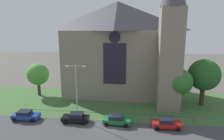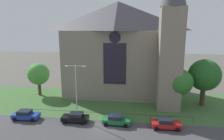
# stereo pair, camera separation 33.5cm
# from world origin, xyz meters

# --- Properties ---
(ground) EXTENTS (160.00, 160.00, 0.00)m
(ground) POSITION_xyz_m (0.00, 10.00, 0.00)
(ground) COLOR #56544C
(road_asphalt) EXTENTS (120.00, 8.00, 0.01)m
(road_asphalt) POSITION_xyz_m (0.00, -2.00, 0.00)
(road_asphalt) COLOR #424244
(road_asphalt) RESTS_ON ground
(grass_verge) EXTENTS (120.00, 20.00, 0.01)m
(grass_verge) POSITION_xyz_m (0.00, 8.00, 0.00)
(grass_verge) COLOR #3D6633
(grass_verge) RESTS_ON ground
(church_building) EXTENTS (23.20, 16.20, 26.00)m
(church_building) POSITION_xyz_m (1.14, 15.99, 10.27)
(church_building) COLOR gray
(church_building) RESTS_ON ground
(iron_railing) EXTENTS (26.25, 0.07, 1.13)m
(iron_railing) POSITION_xyz_m (0.37, 2.50, 0.96)
(iron_railing) COLOR black
(iron_railing) RESTS_ON ground
(tree_right_near) EXTENTS (4.64, 4.64, 7.41)m
(tree_right_near) POSITION_xyz_m (12.26, 8.29, 5.04)
(tree_right_near) COLOR #423021
(tree_right_near) RESTS_ON ground
(tree_right_far) EXTENTS (5.87, 5.87, 8.88)m
(tree_right_far) POSITION_xyz_m (17.13, 10.73, 5.89)
(tree_right_far) COLOR #423021
(tree_right_far) RESTS_ON ground
(tree_left_far) EXTENTS (4.66, 4.66, 7.06)m
(tree_left_far) POSITION_xyz_m (-16.49, 12.73, 4.69)
(tree_left_far) COLOR #423021
(tree_left_far) RESTS_ON ground
(streetlamp_near) EXTENTS (3.37, 0.26, 8.93)m
(streetlamp_near) POSITION_xyz_m (-4.94, 2.40, 5.62)
(streetlamp_near) COLOR #B2B2B7
(streetlamp_near) RESTS_ON ground
(parked_car_blue) EXTENTS (4.28, 2.18, 1.51)m
(parked_car_blue) POSITION_xyz_m (-13.08, 0.95, 0.74)
(parked_car_blue) COLOR #1E3899
(parked_car_blue) RESTS_ON ground
(parked_car_black) EXTENTS (4.24, 2.11, 1.51)m
(parked_car_black) POSITION_xyz_m (-4.79, 1.03, 0.74)
(parked_car_black) COLOR black
(parked_car_black) RESTS_ON ground
(parked_car_green) EXTENTS (4.24, 2.10, 1.51)m
(parked_car_green) POSITION_xyz_m (1.65, 0.96, 0.74)
(parked_car_green) COLOR #196033
(parked_car_green) RESTS_ON ground
(parked_car_red) EXTENTS (4.25, 2.13, 1.51)m
(parked_car_red) POSITION_xyz_m (9.04, 0.64, 0.74)
(parked_car_red) COLOR #B21919
(parked_car_red) RESTS_ON ground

